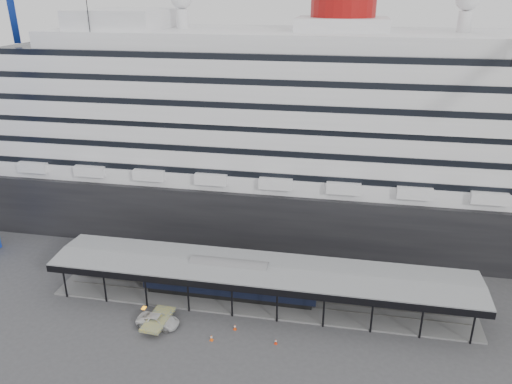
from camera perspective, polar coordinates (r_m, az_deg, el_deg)
ground at (r=64.72m, az=-0.35°, el=-14.72°), size 200.00×200.00×0.00m
cruise_ship at (r=85.91m, az=3.80°, el=8.28°), size 130.00×30.00×43.90m
platform_canopy at (r=67.42m, az=0.48°, el=-10.61°), size 56.00×9.18×5.30m
port_truck at (r=64.97m, az=-11.14°, el=-14.23°), size 5.43×2.77×1.47m
pullman_carriage at (r=67.94m, az=-3.07°, el=-9.93°), size 23.54×3.30×23.10m
traffic_cone_left at (r=63.47m, az=-2.43°, el=-15.16°), size 0.43×0.43×0.76m
traffic_cone_mid at (r=62.03m, az=-5.12°, el=-16.25°), size 0.47×0.47×0.78m
traffic_cone_right at (r=61.37m, az=2.28°, el=-16.70°), size 0.39×0.39×0.69m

